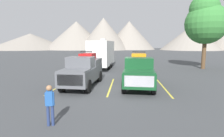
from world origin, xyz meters
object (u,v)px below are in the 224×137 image
(camper_trailer_a, at_px, (102,53))
(pickup_truck_a, at_px, (83,70))
(person_a, at_px, (50,103))
(pickup_truck_b, at_px, (139,70))

(camper_trailer_a, bearing_deg, pickup_truck_a, -90.73)
(camper_trailer_a, xyz_separation_m, person_a, (0.17, -16.03, -1.07))
(camper_trailer_a, relative_size, person_a, 4.97)
(camper_trailer_a, height_order, person_a, camper_trailer_a)
(pickup_truck_a, bearing_deg, pickup_truck_b, 2.80)
(person_a, bearing_deg, camper_trailer_a, 90.61)
(person_a, bearing_deg, pickup_truck_b, 60.78)
(pickup_truck_a, bearing_deg, person_a, -87.49)
(pickup_truck_b, height_order, person_a, pickup_truck_b)
(pickup_truck_b, relative_size, person_a, 3.55)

